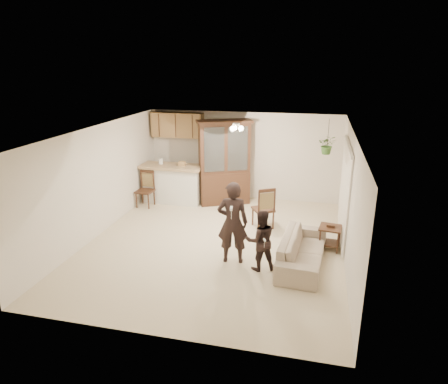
% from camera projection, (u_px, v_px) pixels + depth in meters
% --- Properties ---
extents(floor, '(6.50, 6.50, 0.00)m').
position_uv_depth(floor, '(215.00, 243.00, 8.88)').
color(floor, beige).
rests_on(floor, ground).
extents(ceiling, '(5.50, 6.50, 0.02)m').
position_uv_depth(ceiling, '(214.00, 131.00, 8.09)').
color(ceiling, silver).
rests_on(ceiling, wall_back).
extents(wall_back, '(5.50, 0.02, 2.50)m').
position_uv_depth(wall_back, '(243.00, 156.00, 11.49)').
color(wall_back, beige).
rests_on(wall_back, ground).
extents(wall_front, '(5.50, 0.02, 2.50)m').
position_uv_depth(wall_front, '(156.00, 261.00, 5.48)').
color(wall_front, beige).
rests_on(wall_front, ground).
extents(wall_left, '(0.02, 6.50, 2.50)m').
position_uv_depth(wall_left, '(98.00, 181.00, 9.08)').
color(wall_left, beige).
rests_on(wall_left, ground).
extents(wall_right, '(0.02, 6.50, 2.50)m').
position_uv_depth(wall_right, '(349.00, 200.00, 7.88)').
color(wall_right, beige).
rests_on(wall_right, ground).
extents(breakfast_bar, '(1.60, 0.55, 1.00)m').
position_uv_depth(breakfast_bar, '(173.00, 185.00, 11.29)').
color(breakfast_bar, white).
rests_on(breakfast_bar, floor).
extents(bar_top, '(1.75, 0.70, 0.08)m').
position_uv_depth(bar_top, '(172.00, 167.00, 11.12)').
color(bar_top, tan).
rests_on(bar_top, breakfast_bar).
extents(upper_cabinets, '(1.50, 0.34, 0.70)m').
position_uv_depth(upper_cabinets, '(178.00, 125.00, 11.47)').
color(upper_cabinets, olive).
rests_on(upper_cabinets, wall_back).
extents(vertical_blinds, '(0.06, 2.30, 2.10)m').
position_uv_depth(vertical_blinds, '(344.00, 193.00, 8.77)').
color(vertical_blinds, silver).
rests_on(vertical_blinds, wall_right).
extents(ceiling_fixture, '(0.36, 0.36, 0.20)m').
position_uv_depth(ceiling_fixture, '(236.00, 127.00, 9.19)').
color(ceiling_fixture, beige).
rests_on(ceiling_fixture, ceiling).
extents(hanging_plant, '(0.43, 0.37, 0.48)m').
position_uv_depth(hanging_plant, '(327.00, 145.00, 10.01)').
color(hanging_plant, '#2E5622').
rests_on(hanging_plant, ceiling).
extents(plant_cord, '(0.01, 0.01, 0.65)m').
position_uv_depth(plant_cord, '(328.00, 132.00, 9.91)').
color(plant_cord, '#29251E').
rests_on(plant_cord, ceiling).
extents(sofa, '(0.87, 1.92, 0.73)m').
position_uv_depth(sofa, '(303.00, 247.00, 7.87)').
color(sofa, beige).
rests_on(sofa, floor).
extents(adult, '(0.71, 0.52, 1.80)m').
position_uv_depth(adult, '(233.00, 220.00, 7.81)').
color(adult, black).
rests_on(adult, floor).
extents(child, '(0.80, 0.72, 1.35)m').
position_uv_depth(child, '(261.00, 237.00, 7.58)').
color(child, black).
rests_on(child, floor).
extents(china_hutch, '(1.59, 1.13, 2.34)m').
position_uv_depth(china_hutch, '(224.00, 163.00, 11.06)').
color(china_hutch, '#361E13').
rests_on(china_hutch, floor).
extents(side_table, '(0.52, 0.52, 0.56)m').
position_uv_depth(side_table, '(330.00, 237.00, 8.53)').
color(side_table, '#361E13').
rests_on(side_table, floor).
extents(chair_bar, '(0.46, 0.46, 0.99)m').
position_uv_depth(chair_bar, '(145.00, 197.00, 11.04)').
color(chair_bar, '#361E13').
rests_on(chair_bar, floor).
extents(chair_hutch_left, '(0.56, 0.56, 1.06)m').
position_uv_depth(chair_hutch_left, '(238.00, 190.00, 11.50)').
color(chair_hutch_left, '#361E13').
rests_on(chair_hutch_left, floor).
extents(chair_hutch_right, '(0.63, 0.63, 1.04)m').
position_uv_depth(chair_hutch_right, '(263.00, 216.00, 9.65)').
color(chair_hutch_right, '#361E13').
rests_on(chair_hutch_right, floor).
extents(controller_adult, '(0.07, 0.15, 0.04)m').
position_uv_depth(controller_adult, '(231.00, 208.00, 7.32)').
color(controller_adult, white).
rests_on(controller_adult, adult).
extents(controller_child, '(0.07, 0.11, 0.03)m').
position_uv_depth(controller_child, '(264.00, 240.00, 7.29)').
color(controller_child, white).
rests_on(controller_child, child).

